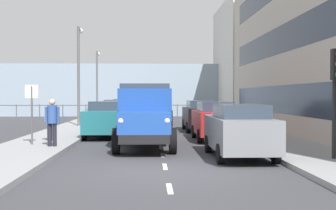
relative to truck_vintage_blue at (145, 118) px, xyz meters
name	(u,v)px	position (x,y,z in m)	size (l,w,h in m)	color
ground_plane	(159,138)	(-0.61, -4.60, -1.18)	(80.00, 80.00, 0.00)	#38383D
sidewalk_left	(258,136)	(-5.37, -4.60, -1.10)	(2.74, 37.62, 0.15)	gray
sidewalk_right	(57,136)	(4.16, -4.60, -1.10)	(2.74, 37.62, 0.15)	gray
road_centreline_markings	(159,137)	(-0.61, -4.66, -1.17)	(0.12, 34.15, 0.01)	silver
building_far_block	(269,61)	(-11.05, -24.04, 3.94)	(8.63, 11.05, 10.24)	silver
sea_horizon	(154,90)	(-0.61, -26.41, 1.32)	(80.00, 0.80, 5.00)	#8C9EAD
seawall_railing	(155,108)	(-0.61, -22.81, -0.26)	(28.08, 0.08, 1.20)	#4C5156
truck_vintage_blue	(145,118)	(0.00, 0.00, 0.00)	(2.17, 5.64, 2.43)	black
car_grey_kerbside_near	(239,130)	(-3.05, 2.31, -0.28)	(1.83, 4.30, 1.72)	slate
car_red_kerbside_1	(214,120)	(-3.05, -3.22, -0.29)	(1.76, 3.96, 1.72)	#B21E1E
car_black_kerbside_2	(201,115)	(-3.05, -8.35, -0.28)	(1.89, 4.37, 1.72)	black
car_teal_oppositeside_0	(107,118)	(1.84, -4.90, -0.28)	(1.98, 4.45, 1.72)	#1E6670
car_maroon_oppositeside_1	(117,113)	(1.84, -11.38, -0.28)	(1.92, 4.15, 1.72)	maroon
car_white_oppositeside_2	(123,110)	(1.84, -17.95, -0.28)	(1.86, 4.32, 1.72)	white
pedestrian_with_bag	(52,118)	(3.36, 0.14, -0.01)	(0.53, 0.34, 1.72)	black
pedestrian_couple_a	(51,118)	(3.82, -1.76, -0.09)	(0.53, 0.34, 1.61)	#383342
traffic_light_near	(336,79)	(-5.58, 3.76, 1.29)	(0.28, 0.41, 3.20)	black
lamp_post_promenade	(79,66)	(4.15, -11.11, 2.60)	(0.32, 1.14, 6.05)	#59595B
lamp_post_far	(97,77)	(4.21, -21.23, 2.33)	(0.32, 1.14, 5.54)	#59595B
street_sign	(32,104)	(4.27, -0.53, 0.50)	(0.50, 0.07, 2.25)	#4C4C4C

